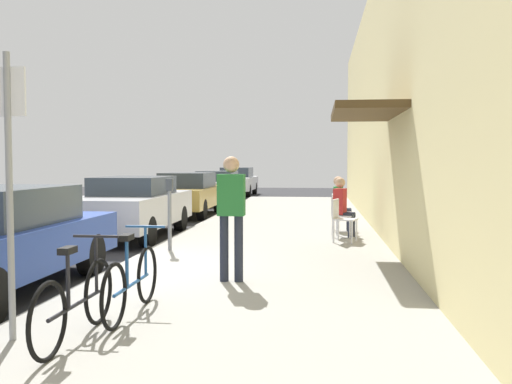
{
  "coord_description": "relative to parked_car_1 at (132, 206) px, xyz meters",
  "views": [
    {
      "loc": [
        3.16,
        -8.19,
        1.74
      ],
      "look_at": [
        1.71,
        4.76,
        1.05
      ],
      "focal_mm": 39.07,
      "sensor_mm": 36.0,
      "label": 1
    }
  ],
  "objects": [
    {
      "name": "parked_car_4",
      "position": [
        0.0,
        16.53,
        0.02
      ],
      "size": [
        1.8,
        4.4,
        1.48
      ],
      "color": "silver",
      "rests_on": "ground_plane"
    },
    {
      "name": "parked_car_2",
      "position": [
        0.0,
        5.37,
        -0.01
      ],
      "size": [
        1.8,
        4.4,
        1.4
      ],
      "color": "#A58433",
      "rests_on": "ground_plane"
    },
    {
      "name": "parking_meter",
      "position": [
        1.55,
        -2.46,
        0.14
      ],
      "size": [
        0.12,
        0.1,
        1.32
      ],
      "color": "slate",
      "rests_on": "sidewalk_slab"
    },
    {
      "name": "sidewalk_slab",
      "position": [
        3.35,
        -2.21,
        -0.68
      ],
      "size": [
        4.5,
        32.0,
        0.12
      ],
      "primitive_type": "cube",
      "color": "#9E9B93",
      "rests_on": "ground_plane"
    },
    {
      "name": "bicycle_0",
      "position": [
        2.08,
        -7.62,
        -0.26
      ],
      "size": [
        0.46,
        1.71,
        0.9
      ],
      "color": "black",
      "rests_on": "sidewalk_slab"
    },
    {
      "name": "bicycle_1",
      "position": [
        2.31,
        -6.76,
        -0.26
      ],
      "size": [
        0.46,
        1.71,
        0.9
      ],
      "color": "black",
      "rests_on": "sidewalk_slab"
    },
    {
      "name": "cafe_chair_0",
      "position": [
        4.73,
        -0.98,
        -0.12
      ],
      "size": [
        0.55,
        0.55,
        0.87
      ],
      "color": "silver",
      "rests_on": "sidewalk_slab"
    },
    {
      "name": "ground_plane",
      "position": [
        1.1,
        -4.21,
        -0.74
      ],
      "size": [
        60.0,
        60.0,
        0.0
      ],
      "primitive_type": "plane",
      "color": "#2D2D30"
    },
    {
      "name": "seated_patron_2",
      "position": [
        4.79,
        0.88,
        0.07
      ],
      "size": [
        0.43,
        0.36,
        1.29
      ],
      "color": "#232838",
      "rests_on": "sidewalk_slab"
    },
    {
      "name": "parked_car_1",
      "position": [
        0.0,
        0.0,
        0.0
      ],
      "size": [
        1.8,
        4.4,
        1.41
      ],
      "color": "#B7B7BC",
      "rests_on": "ground_plane"
    },
    {
      "name": "seated_patron_1",
      "position": [
        4.79,
        -0.21,
        0.07
      ],
      "size": [
        0.5,
        0.45,
        1.29
      ],
      "color": "#232838",
      "rests_on": "sidewalk_slab"
    },
    {
      "name": "street_sign",
      "position": [
        1.5,
        -7.67,
        0.9
      ],
      "size": [
        0.32,
        0.06,
        2.6
      ],
      "color": "gray",
      "rests_on": "sidewalk_slab"
    },
    {
      "name": "cafe_chair_2",
      "position": [
        4.73,
        0.88,
        -0.12
      ],
      "size": [
        0.44,
        0.44,
        0.87
      ],
      "color": "silver",
      "rests_on": "sidewalk_slab"
    },
    {
      "name": "building_facade",
      "position": [
        5.75,
        -2.21,
        2.41
      ],
      "size": [
        1.4,
        32.0,
        6.3
      ],
      "color": "beige",
      "rests_on": "ground_plane"
    },
    {
      "name": "cafe_chair_1",
      "position": [
        4.73,
        -0.19,
        -0.12
      ],
      "size": [
        0.55,
        0.55,
        0.87
      ],
      "color": "silver",
      "rests_on": "sidewalk_slab"
    },
    {
      "name": "parked_car_3",
      "position": [
        0.0,
        10.82,
        -0.02
      ],
      "size": [
        1.8,
        4.4,
        1.37
      ],
      "color": "#B7B7BC",
      "rests_on": "ground_plane"
    },
    {
      "name": "pedestrian_standing",
      "position": [
        3.09,
        -4.98,
        0.38
      ],
      "size": [
        0.36,
        0.22,
        1.7
      ],
      "color": "#232838",
      "rests_on": "sidewalk_slab"
    }
  ]
}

